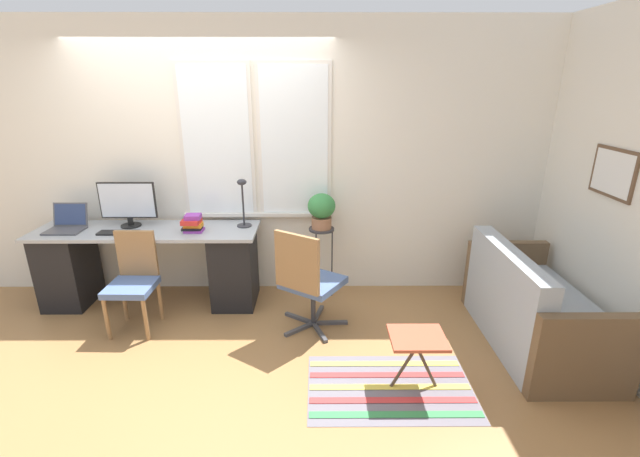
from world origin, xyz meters
TOP-DOWN VIEW (x-y plane):
  - ground_plane at (0.00, 0.00)m, footprint 14.00×14.00m
  - wall_back_with_window at (0.02, 0.66)m, footprint 9.00×0.12m
  - wall_right_with_picture at (3.39, -0.00)m, footprint 0.08×9.00m
  - desk at (-0.56, 0.29)m, footprint 2.12×0.58m
  - laptop at (-1.30, 0.28)m, footprint 0.33×0.29m
  - monitor at (-0.74, 0.39)m, footprint 0.54×0.19m
  - keyboard at (-0.77, 0.17)m, footprint 0.37×0.12m
  - mouse at (-0.51, 0.16)m, footprint 0.04×0.06m
  - desk_lamp at (0.37, 0.39)m, footprint 0.14×0.14m
  - book_stack at (-0.09, 0.23)m, footprint 0.20×0.17m
  - desk_chair_wooden at (-0.55, -0.15)m, footprint 0.40×0.41m
  - office_chair_swivel at (1.00, -0.22)m, footprint 0.64×0.65m
  - couch_loveseat at (2.89, -0.43)m, footprint 0.75×1.45m
  - plant_stand at (1.12, 0.41)m, footprint 0.25×0.25m
  - potted_plant at (1.12, 0.41)m, footprint 0.27×0.27m
  - floor_rug_striped at (1.61, -1.01)m, footprint 1.20×0.75m
  - folding_stool at (1.79, -1.00)m, footprint 0.39×0.33m

SIDE VIEW (x-z plane):
  - ground_plane at x=0.00m, z-range 0.00..0.00m
  - floor_rug_striped at x=1.61m, z-range 0.00..0.01m
  - couch_loveseat at x=2.89m, z-range -0.13..0.71m
  - folding_stool at x=1.79m, z-range 0.17..0.60m
  - desk at x=-0.56m, z-range 0.03..0.81m
  - desk_chair_wooden at x=-0.55m, z-range 0.03..0.90m
  - office_chair_swivel at x=1.00m, z-range 0.01..0.97m
  - plant_stand at x=1.12m, z-range 0.27..1.01m
  - keyboard at x=-0.77m, z-range 0.78..0.80m
  - mouse at x=-0.51m, z-range 0.78..0.81m
  - laptop at x=-1.30m, z-range 0.71..0.95m
  - book_stack at x=-0.09m, z-range 0.78..0.94m
  - potted_plant at x=1.12m, z-range 0.77..1.12m
  - monitor at x=-0.74m, z-range 0.79..1.23m
  - desk_lamp at x=0.37m, z-range 0.83..1.30m
  - wall_right_with_picture at x=3.39m, z-range 0.00..2.70m
  - wall_back_with_window at x=0.02m, z-range 0.01..2.71m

